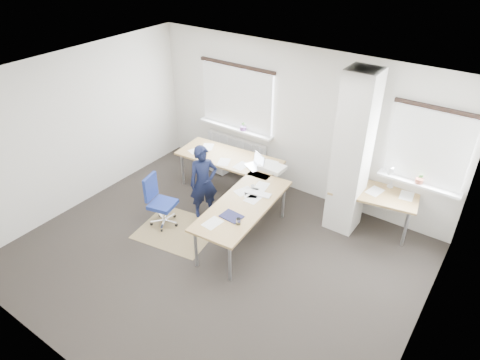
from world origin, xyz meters
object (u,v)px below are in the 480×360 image
Objects in this scene: desk_side at (374,194)px; task_chair at (162,211)px; desk_main at (238,181)px; person at (204,182)px.

task_chair is (-2.98, -1.98, -0.42)m from desk_side.
desk_side reaches higher than desk_main.
task_chair is at bearing -179.74° from person.
desk_main is 0.60m from person.
desk_side is 3.61m from task_chair.
desk_side is at bearing 20.42° from desk_main.
person is (-0.47, -0.38, -0.01)m from desk_main.
desk_side is 1.60× the size of task_chair.
desk_side is at bearing -26.69° from person.
desk_main is 1.91× the size of person.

